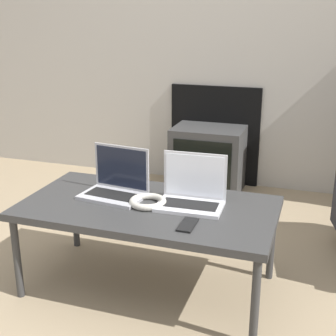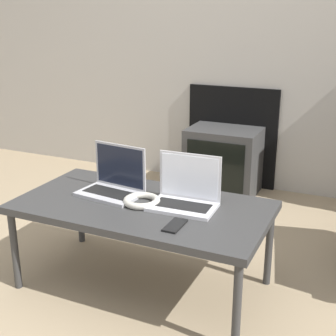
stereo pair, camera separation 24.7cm
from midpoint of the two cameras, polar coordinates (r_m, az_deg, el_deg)
name	(u,v)px [view 2 (the right image)]	position (r m, az deg, el deg)	size (l,w,h in m)	color
ground_plane	(105,327)	(2.17, -4.37, -18.90)	(14.00, 14.00, 0.00)	#998466
wall_back	(246,18)	(3.65, 11.48, 17.53)	(7.00, 0.08, 2.60)	#ADA89E
table	(142,210)	(2.25, -0.04, -5.24)	(1.21, 0.64, 0.45)	#333333
laptop_left	(114,182)	(2.36, -3.66, -1.78)	(0.33, 0.24, 0.24)	#B2B2B7
laptop_right	(186,194)	(2.21, 5.36, -3.23)	(0.32, 0.21, 0.24)	silver
headphones	(142,201)	(2.23, -0.06, -4.08)	(0.18, 0.18, 0.03)	beige
phone	(175,225)	(2.01, 4.39, -7.07)	(0.06, 0.14, 0.01)	black
tv	(223,161)	(3.59, 8.70, 0.85)	(0.53, 0.39, 0.50)	#383838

